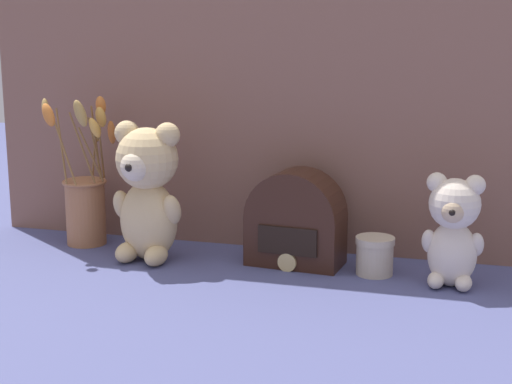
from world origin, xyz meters
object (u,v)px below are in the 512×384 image
flower_vase (85,199)px  teddy_bear_large (147,189)px  teddy_bear_medium (453,228)px  vintage_radio (296,225)px  decorative_tin_tall (375,255)px

flower_vase → teddy_bear_large: bearing=-21.2°
teddy_bear_medium → flower_vase: 0.82m
vintage_radio → teddy_bear_medium: bearing=-9.4°
teddy_bear_medium → decorative_tin_tall: 0.17m
teddy_bear_large → teddy_bear_medium: (0.63, 0.00, -0.04)m
decorative_tin_tall → teddy_bear_large: bearing=-176.2°
teddy_bear_large → teddy_bear_medium: bearing=0.2°
vintage_radio → teddy_bear_large: bearing=-169.8°
teddy_bear_large → decorative_tin_tall: bearing=3.8°
teddy_bear_medium → flower_vase: flower_vase is taller
teddy_bear_medium → vintage_radio: bearing=170.6°
flower_vase → vintage_radio: bearing=-1.9°
teddy_bear_large → decorative_tin_tall: 0.49m
teddy_bear_medium → decorative_tin_tall: size_ratio=2.79×
flower_vase → decorative_tin_tall: size_ratio=4.34×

